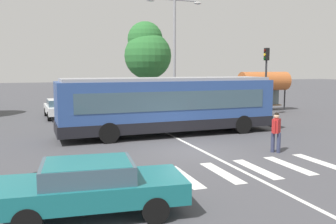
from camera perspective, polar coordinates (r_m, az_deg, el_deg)
name	(u,v)px	position (r m, az deg, el deg)	size (l,w,h in m)	color
ground_plane	(191,151)	(15.96, 3.65, -6.06)	(160.00, 160.00, 0.00)	#47474C
city_transit_bus	(168,105)	(19.54, 0.06, 1.07)	(11.82, 2.80, 3.06)	black
pedestrian_crossing_street	(276,130)	(16.09, 16.52, -2.71)	(0.48, 0.45, 1.72)	#333856
foreground_sedan	(91,185)	(9.20, -11.96, -11.06)	(4.66, 2.26, 1.35)	black
parked_car_white	(59,107)	(27.26, -16.60, 0.71)	(2.05, 4.59, 1.35)	black
parked_car_blue	(96,106)	(27.38, -11.16, 0.89)	(2.13, 4.62, 1.35)	black
parked_car_charcoal	(129,104)	(28.52, -6.06, 1.22)	(2.14, 4.62, 1.35)	black
parked_car_teal	(164,103)	(29.27, -0.57, 1.41)	(1.95, 4.54, 1.35)	black
parked_car_red	(196,102)	(30.10, 4.38, 1.54)	(2.05, 4.59, 1.35)	black
traffic_light_far_corner	(266,71)	(27.87, 15.06, 6.20)	(0.33, 0.32, 5.01)	#28282B
bus_stop_shelter	(264,82)	(31.34, 14.76, 4.57)	(4.30, 1.54, 3.25)	#28282B
twin_arm_street_lamp	(174,44)	(27.54, 1.02, 10.60)	(4.30, 0.32, 8.67)	#939399
background_tree_right	(147,51)	(36.10, -3.28, 9.51)	(4.58, 4.58, 8.07)	brown
crosswalk_painted_stripes	(239,171)	(13.17, 11.08, -8.97)	(7.44, 2.66, 0.01)	silver
lane_center_line	(183,141)	(17.92, 2.41, -4.60)	(0.16, 24.00, 0.01)	silver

